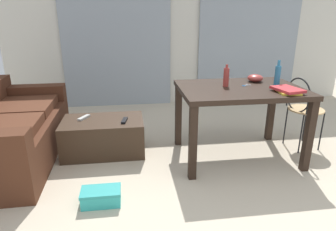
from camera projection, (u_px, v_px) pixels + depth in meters
ground_plane at (218, 155)px, 3.30m from camera, size 8.49×8.49×0.00m
wall_back at (184, 28)px, 4.91m from camera, size 5.82×0.10×2.53m
curtains at (185, 37)px, 4.88m from camera, size 3.98×0.03×2.24m
couch at (7, 133)px, 3.10m from camera, size 0.90×1.82×0.76m
coffee_table at (104, 136)px, 3.31m from camera, size 0.89×0.55×0.38m
craft_table at (240, 97)px, 3.05m from camera, size 1.25×0.89×0.78m
wire_chair at (302, 105)px, 3.31m from camera, size 0.39×0.41×0.83m
bottle_near at (226, 77)px, 3.03m from camera, size 0.06×0.06×0.23m
bottle_far at (278, 75)px, 3.04m from camera, size 0.06×0.06×0.27m
bowl at (255, 78)px, 3.26m from camera, size 0.17×0.17×0.08m
book_stack at (288, 90)px, 2.81m from camera, size 0.26×0.31×0.04m
scissors at (245, 85)px, 3.08m from camera, size 0.11×0.09×0.00m
tv_remote_primary at (84, 118)px, 3.29m from camera, size 0.13×0.18×0.02m
tv_remote_secondary at (124, 120)px, 3.20m from camera, size 0.08×0.18×0.02m
shoebox at (101, 197)px, 2.43m from camera, size 0.32×0.19×0.13m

